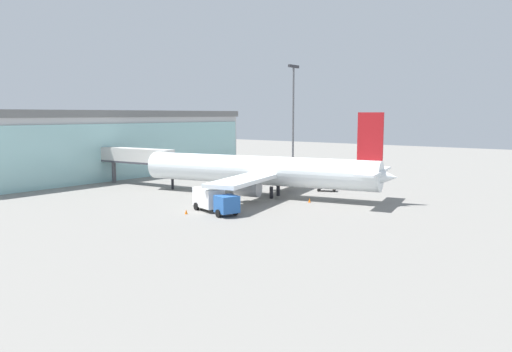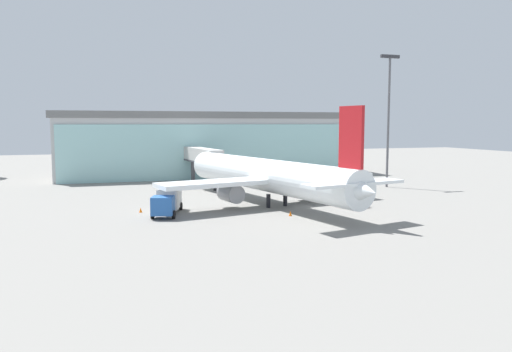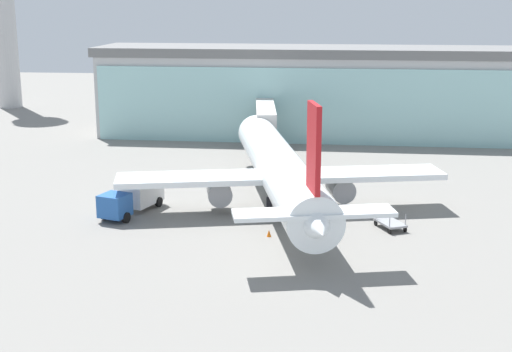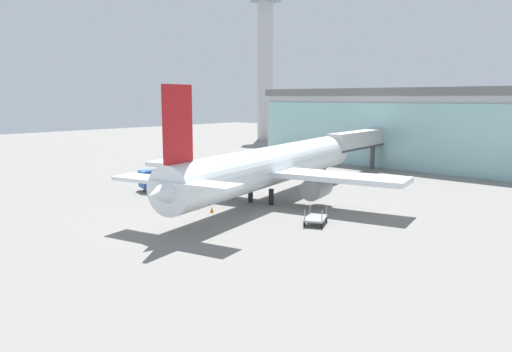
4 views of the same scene
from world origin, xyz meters
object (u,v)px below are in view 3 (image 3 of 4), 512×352
Objects in this scene: jet_bridge at (266,117)px; catering_truck at (133,196)px; safety_cone_nose at (269,233)px; safety_cone_wingtip at (110,203)px; baggage_cart at (390,223)px; airplane at (279,169)px.

jet_bridge is 27.21m from catering_truck.
safety_cone_nose is 1.00× the size of safety_cone_wingtip.
baggage_cart is 10.13m from safety_cone_nose.
catering_truck reaches higher than safety_cone_wingtip.
jet_bridge reaches higher than catering_truck.
catering_truck is at bearing -121.44° from baggage_cart.
airplane is 13.07m from catering_truck.
safety_cone_nose is at bearing 84.41° from catering_truck.
baggage_cart is at bearing -131.15° from airplane.
jet_bridge reaches higher than safety_cone_nose.
airplane is at bearing 87.81° from safety_cone_nose.
airplane is 11.74× the size of baggage_cart.
catering_truck is 3.51m from safety_cone_wingtip.
jet_bridge is 22.90m from airplane.
safety_cone_nose and safety_cone_wingtip have the same top height.
safety_cone_nose is at bearing 165.72° from airplane.
airplane is at bearing 120.12° from catering_truck.
safety_cone_wingtip is at bearing -105.39° from catering_truck.
safety_cone_wingtip is at bearing -124.86° from baggage_cart.
catering_truck is (-9.55, -25.29, -3.06)m from jet_bridge.
baggage_cart is 5.84× the size of safety_cone_wingtip.
safety_cone_wingtip is at bearing 146.54° from jet_bridge.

